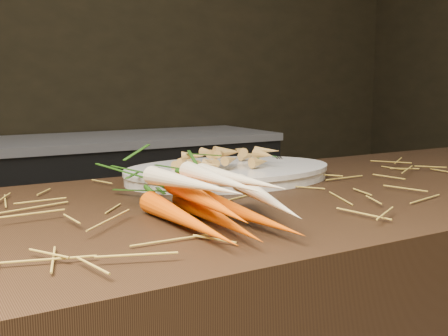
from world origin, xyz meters
The scene contains 6 objects.
back_counter centered at (0.30, 2.18, 0.42)m, with size 1.82×0.62×0.84m.
straw_bedding centered at (0.00, 0.30, 0.91)m, with size 1.40×0.60×0.02m, color olive, non-canonical shape.
root_veg_bunch centered at (-0.18, 0.28, 0.95)m, with size 0.20×0.54×0.10m.
serving_platter centered at (0.04, 0.49, 0.91)m, with size 0.47×0.31×0.03m, color white, non-canonical shape.
roasted_veg_heap centered at (0.04, 0.49, 0.95)m, with size 0.23×0.17×0.05m, color #C0863E, non-canonical shape.
serving_fork centered at (0.20, 0.45, 0.93)m, with size 0.02×0.18×0.00m, color silver.
Camera 1 is at (-0.60, -0.58, 1.12)m, focal length 45.00 mm.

